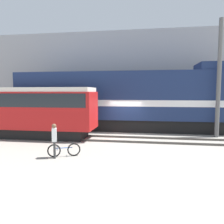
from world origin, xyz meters
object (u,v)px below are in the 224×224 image
(streetcar, at_px, (19,109))
(bicycle, at_px, (64,150))
(utility_pole_center, at_px, (219,79))
(person, at_px, (54,137))
(freight_locomotive, at_px, (123,100))

(streetcar, relative_size, bicycle, 7.19)
(bicycle, xyz_separation_m, utility_pole_center, (9.07, 6.23, 3.82))
(bicycle, bearing_deg, utility_pole_center, 34.50)
(bicycle, bearing_deg, streetcar, 139.99)
(bicycle, height_order, utility_pole_center, utility_pole_center)
(person, bearing_deg, streetcar, 135.89)
(bicycle, xyz_separation_m, person, (-0.37, -0.29, 0.70))
(utility_pole_center, bearing_deg, person, -145.34)
(streetcar, height_order, person, streetcar)
(freight_locomotive, xyz_separation_m, streetcar, (-7.15, -4.04, -0.54))
(utility_pole_center, bearing_deg, streetcar, -171.83)
(person, bearing_deg, freight_locomotive, 73.69)
(person, height_order, utility_pole_center, utility_pole_center)
(person, relative_size, utility_pole_center, 0.20)
(bicycle, distance_m, person, 0.84)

